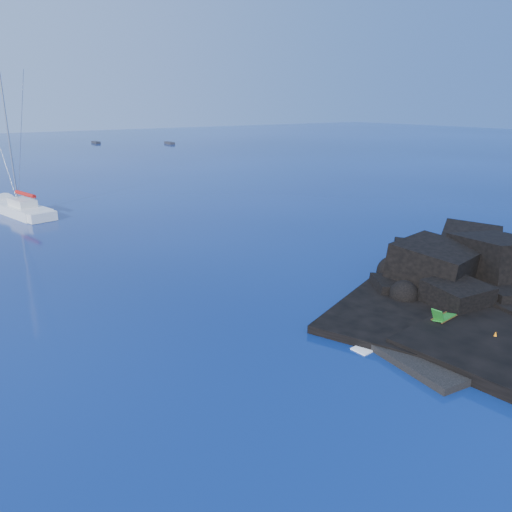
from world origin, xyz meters
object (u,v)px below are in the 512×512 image
Objects in this scene: deck_chair at (445,314)px; sunbather at (458,325)px; distant_boat_b at (170,144)px; distant_boat_a at (96,143)px; marker_cone at (495,336)px; sailboat at (22,215)px.

deck_chair is 0.94× the size of sunbather.
sunbather reaches higher than distant_boat_b.
marker_cone is at bearing -100.46° from distant_boat_a.
distant_boat_b is at bearing 70.46° from sunbather.
deck_chair is 2.74m from marker_cone.
distant_boat_a is at bearing 78.99° from sunbather.
distant_boat_b is at bearing 71.99° from marker_cone.
distant_boat_a is 21.61m from distant_boat_b.
sailboat reaches higher than deck_chair.
sunbather is 0.38× the size of distant_boat_b.
distant_boat_b is (16.42, -14.04, 0.00)m from distant_boat_a.
marker_cone is at bearing -90.22° from deck_chair.
sunbather is 125.10m from distant_boat_b.
sunbather is 0.40× the size of distant_boat_a.
sailboat is at bearing -122.71° from distant_boat_b.
deck_chair is 0.38× the size of distant_boat_a.
sailboat reaches higher than distant_boat_b.
distant_boat_b is at bearing 42.22° from sailboat.
deck_chair is at bearing -106.18° from distant_boat_b.
marker_cone is 136.64m from distant_boat_a.
sailboat is 45.06m from deck_chair.
deck_chair is at bearing 97.86° from sunbather.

